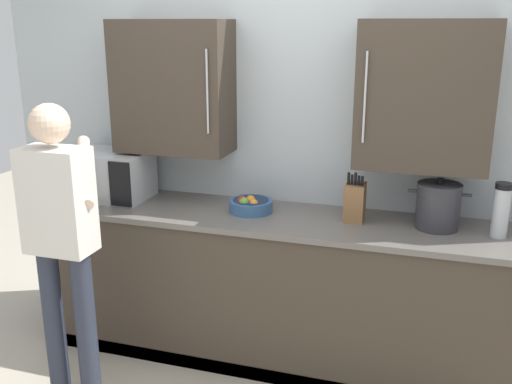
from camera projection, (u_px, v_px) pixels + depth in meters
back_wall_tiled at (296, 134)px, 3.51m from camera, size 3.97×0.44×2.56m
counter_unit at (282, 290)px, 3.50m from camera, size 3.10×0.61×0.94m
microwave_oven at (105, 175)px, 3.69m from camera, size 0.51×0.71×0.30m
fruit_bowl at (251, 205)px, 3.44m from camera, size 0.26×0.26×0.10m
knife_block at (355, 202)px, 3.28m from camera, size 0.11×0.15×0.29m
thermos_flask at (501, 210)px, 3.01m from camera, size 0.09×0.09×0.29m
stock_pot at (438, 206)px, 3.14m from camera, size 0.33×0.24×0.28m
person_figure at (61, 232)px, 2.96m from camera, size 0.44×0.59×1.66m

